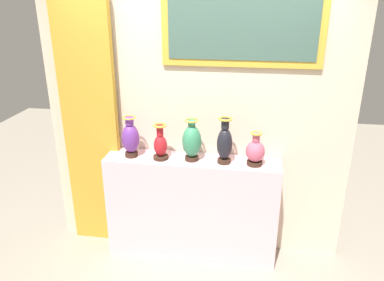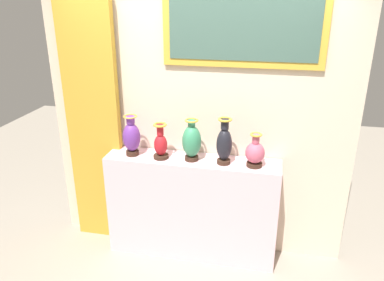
# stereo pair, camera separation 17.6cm
# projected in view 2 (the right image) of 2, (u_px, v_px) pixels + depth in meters

# --- Properties ---
(ground_plane) EXTENTS (8.88, 8.88, 0.00)m
(ground_plane) POSITION_uv_depth(u_px,v_px,m) (192.00, 251.00, 3.85)
(ground_plane) COLOR gray
(display_shelf) EXTENTS (1.62, 0.34, 1.03)m
(display_shelf) POSITION_uv_depth(u_px,v_px,m) (192.00, 207.00, 3.66)
(display_shelf) COLOR beige
(display_shelf) RESTS_ON ground_plane
(back_wall) EXTENTS (2.88, 0.14, 3.17)m
(back_wall) POSITION_uv_depth(u_px,v_px,m) (199.00, 91.00, 3.46)
(back_wall) COLOR beige
(back_wall) RESTS_ON ground_plane
(curtain_gold) EXTENTS (0.53, 0.08, 2.50)m
(curtain_gold) POSITION_uv_depth(u_px,v_px,m) (94.00, 125.00, 3.69)
(curtain_gold) COLOR gold
(curtain_gold) RESTS_ON ground_plane
(vase_violet) EXTENTS (0.16, 0.16, 0.39)m
(vase_violet) POSITION_uv_depth(u_px,v_px,m) (132.00, 137.00, 3.50)
(vase_violet) COLOR #382319
(vase_violet) RESTS_ON display_shelf
(vase_crimson) EXTENTS (0.14, 0.14, 0.34)m
(vase_crimson) POSITION_uv_depth(u_px,v_px,m) (161.00, 144.00, 3.45)
(vase_crimson) COLOR #382319
(vase_crimson) RESTS_ON display_shelf
(vase_jade) EXTENTS (0.17, 0.17, 0.39)m
(vase_jade) POSITION_uv_depth(u_px,v_px,m) (191.00, 141.00, 3.39)
(vase_jade) COLOR #382319
(vase_jade) RESTS_ON display_shelf
(vase_onyx) EXTENTS (0.14, 0.14, 0.43)m
(vase_onyx) POSITION_uv_depth(u_px,v_px,m) (224.00, 144.00, 3.32)
(vase_onyx) COLOR #382319
(vase_onyx) RESTS_ON display_shelf
(vase_rose) EXTENTS (0.17, 0.17, 0.31)m
(vase_rose) POSITION_uv_depth(u_px,v_px,m) (255.00, 153.00, 3.29)
(vase_rose) COLOR #382319
(vase_rose) RESTS_ON display_shelf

